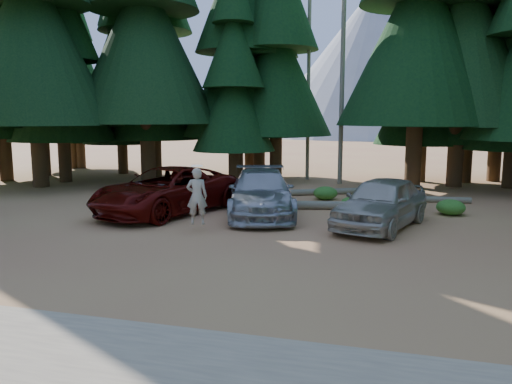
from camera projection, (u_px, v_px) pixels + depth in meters
ground at (252, 253)px, 12.95m from camera, size 160.00×160.00×0.00m
gravel_strip at (122, 378)px, 6.74m from camera, size 26.00×3.50×0.01m
forest_belt_north at (326, 182)px, 27.26m from camera, size 36.00×7.00×22.00m
snag_front at (342, 69)px, 25.69m from camera, size 0.24×0.24×12.00m
snag_back at (308, 90)px, 27.79m from camera, size 0.20×0.20×10.00m
mountain_peak at (363, 69)px, 95.95m from camera, size 48.00×50.00×28.00m
red_pickup at (167, 190)px, 18.29m from camera, size 4.49×6.64×1.69m
silver_minivan_center at (261, 193)px, 17.93m from camera, size 3.70×6.01×1.62m
silver_minivan_right at (381, 202)px, 15.94m from camera, size 3.32×5.13×1.62m
frisbee_player at (197, 196)px, 15.36m from camera, size 0.74×0.60×1.84m
log_left at (326, 192)px, 22.79m from camera, size 3.62×1.97×0.28m
log_mid at (433, 199)px, 20.75m from camera, size 3.01×0.47×0.25m
log_right at (357, 206)px, 19.03m from camera, size 4.99×1.26×0.32m
shrub_far_left at (191, 196)px, 20.84m from camera, size 0.89×0.89×0.49m
shrub_left at (263, 187)px, 23.03m from camera, size 1.08×1.08×0.60m
shrub_center_left at (325, 193)px, 21.42m from camera, size 1.03×1.03×0.57m
shrub_center_right at (352, 203)px, 19.27m from camera, size 0.86×0.86×0.47m
shrub_right at (451, 207)px, 18.06m from camera, size 1.02×1.02×0.56m
shrub_far_right at (402, 195)px, 20.63m from camera, size 1.13×1.13×0.62m
shrub_edge_west at (125, 191)px, 22.46m from camera, size 0.79×0.79×0.43m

